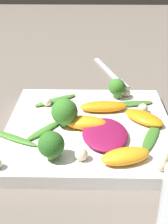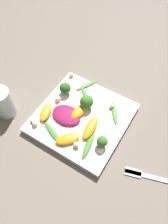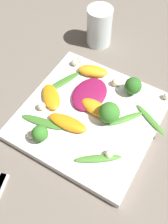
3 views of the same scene
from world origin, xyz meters
name	(u,v)px [view 3 (image 3 of 3)]	position (x,y,z in m)	size (l,w,h in m)	color
ground_plane	(90,119)	(0.00, 0.00, 0.00)	(2.40, 2.40, 0.00)	#6B6056
plate	(90,117)	(0.00, 0.00, 0.01)	(0.26, 0.26, 0.02)	white
drinking_glass	(99,27)	(0.21, 0.10, 0.05)	(0.06, 0.06, 0.09)	silver
radicchio_leaf_0	(89,94)	(0.04, 0.02, 0.03)	(0.09, 0.07, 0.01)	maroon
orange_segment_0	(93,71)	(0.10, 0.05, 0.03)	(0.05, 0.07, 0.02)	orange
orange_segment_1	(51,97)	(-0.01, 0.09, 0.03)	(0.07, 0.07, 0.01)	orange
orange_segment_2	(68,123)	(-0.04, 0.02, 0.03)	(0.03, 0.08, 0.02)	orange
orange_segment_3	(95,108)	(0.01, -0.01, 0.03)	(0.04, 0.07, 0.02)	orange
broccoli_floret_0	(109,113)	(0.01, -0.04, 0.04)	(0.04, 0.04, 0.05)	#7A9E51
broccoli_floret_1	(133,86)	(0.09, -0.05, 0.04)	(0.03, 0.03, 0.04)	#84AD5B
broccoli_floret_2	(40,134)	(-0.09, 0.05, 0.04)	(0.03, 0.03, 0.04)	#7A9E51
arugula_sprig_0	(98,159)	(-0.08, -0.06, 0.02)	(0.06, 0.08, 0.01)	#47842D
arugula_sprig_1	(62,82)	(0.04, 0.09, 0.02)	(0.09, 0.05, 0.00)	#3D7528
arugula_sprig_2	(42,122)	(-0.06, 0.07, 0.02)	(0.03, 0.09, 0.01)	#3D7528
arugula_sprig_3	(126,119)	(0.02, -0.07, 0.02)	(0.07, 0.06, 0.01)	#47842D
arugula_sprig_4	(151,120)	(0.05, -0.11, 0.02)	(0.05, 0.08, 0.01)	#47842D
macadamia_nut_0	(41,106)	(-0.04, 0.09, 0.03)	(0.02, 0.02, 0.02)	beige
macadamia_nut_1	(116,82)	(0.09, -0.01, 0.03)	(0.02, 0.02, 0.02)	beige
macadamia_nut_2	(31,135)	(-0.10, 0.07, 0.03)	(0.01, 0.01, 0.01)	beige
macadamia_nut_3	(80,60)	(0.11, 0.09, 0.03)	(0.01, 0.01, 0.01)	beige
macadamia_nut_4	(167,96)	(0.11, -0.12, 0.03)	(0.01, 0.01, 0.01)	beige
macadamia_nut_5	(109,154)	(-0.06, -0.07, 0.03)	(0.02, 0.02, 0.02)	beige
macadamia_nut_6	(75,62)	(0.10, 0.09, 0.03)	(0.02, 0.02, 0.02)	beige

